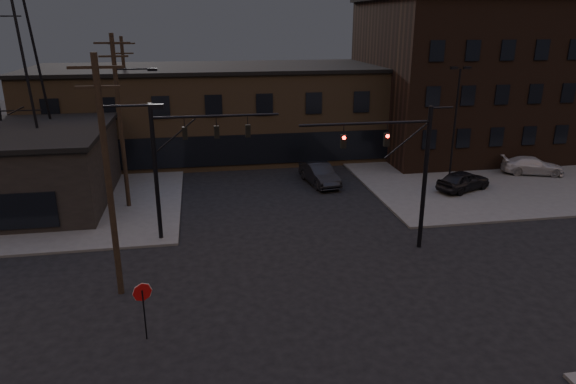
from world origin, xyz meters
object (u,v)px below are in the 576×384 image
Objects in this scene: traffic_signal_near at (406,164)px; parked_car_lot_a at (463,180)px; car_crossing at (319,174)px; stop_sign at (143,298)px; traffic_signal_far at (178,156)px; parked_car_lot_b at (533,166)px.

traffic_signal_near is 1.79× the size of parked_car_lot_a.
parked_car_lot_a is at bearing -29.43° from car_crossing.
traffic_signal_far is at bearing 82.68° from stop_sign.
traffic_signal_near is 20.40m from parked_car_lot_b.
traffic_signal_far is 1.61× the size of car_crossing.
car_crossing is at bearing 46.15° from parked_car_lot_a.
parked_car_lot_a is at bearing 34.95° from stop_sign.
traffic_signal_far is 1.65× the size of parked_car_lot_b.
traffic_signal_near is at bearing 112.66° from parked_car_lot_a.
car_crossing reaches higher than parked_car_lot_b.
stop_sign is at bearing 101.52° from parked_car_lot_a.
stop_sign reaches higher than parked_car_lot_a.
parked_car_lot_b is at bearing 31.70° from stop_sign.
parked_car_lot_a is 0.92× the size of parked_car_lot_b.
traffic_signal_near reaches higher than stop_sign.
traffic_signal_near is at bearing 145.21° from parked_car_lot_b.
car_crossing is at bearing 58.49° from stop_sign.
parked_car_lot_a is (20.45, 5.20, -4.10)m from traffic_signal_far.
parked_car_lot_b is at bearing 36.01° from traffic_signal_near.
traffic_signal_near reaches higher than parked_car_lot_b.
stop_sign is 0.56× the size of parked_car_lot_a.
parked_car_lot_b is (7.79, 3.05, -0.06)m from parked_car_lot_a.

